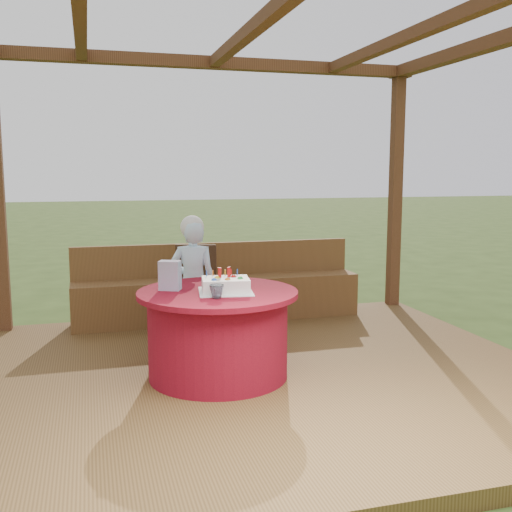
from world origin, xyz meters
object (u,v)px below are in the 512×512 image
(bench, at_px, (219,295))
(drinking_glass, at_px, (217,292))
(birthday_cake, at_px, (226,285))
(table, at_px, (218,333))
(gift_bag, at_px, (170,275))
(chair, at_px, (194,286))
(elderly_woman, at_px, (193,279))

(bench, relative_size, drinking_glass, 28.60)
(birthday_cake, height_order, drinking_glass, birthday_cake)
(table, relative_size, gift_bag, 5.44)
(bench, distance_m, table, 1.79)
(table, bearing_deg, gift_bag, 160.02)
(chair, bearing_deg, elderly_woman, -101.40)
(table, height_order, elderly_woman, elderly_woman)
(birthday_cake, bearing_deg, table, 126.44)
(bench, xyz_separation_m, chair, (-0.33, -0.45, 0.20))
(bench, distance_m, gift_bag, 1.85)
(bench, distance_m, chair, 0.59)
(birthday_cake, relative_size, drinking_glass, 4.26)
(bench, distance_m, elderly_woman, 1.00)
(birthday_cake, bearing_deg, elderly_woman, 94.89)
(elderly_woman, bearing_deg, bench, 63.91)
(bench, bearing_deg, table, -102.23)
(birthday_cake, bearing_deg, drinking_glass, -118.72)
(elderly_woman, bearing_deg, drinking_glass, -91.35)
(bench, bearing_deg, chair, -126.67)
(table, xyz_separation_m, drinking_glass, (-0.06, -0.26, 0.38))
(bench, distance_m, drinking_glass, 2.11)
(elderly_woman, bearing_deg, chair, 78.60)
(chair, distance_m, elderly_woman, 0.43)
(chair, height_order, drinking_glass, chair)
(elderly_woman, bearing_deg, birthday_cake, -85.11)
(gift_bag, height_order, drinking_glass, gift_bag)
(chair, height_order, elderly_woman, elderly_woman)
(bench, height_order, drinking_glass, bench)
(table, height_order, chair, chair)
(table, distance_m, gift_bag, 0.57)
(bench, xyz_separation_m, birthday_cake, (-0.33, -1.81, 0.46))
(elderly_woman, relative_size, birthday_cake, 2.62)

